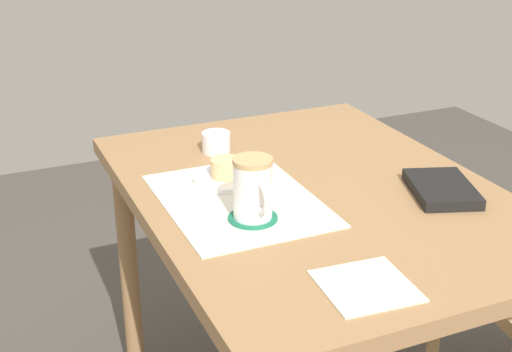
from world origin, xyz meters
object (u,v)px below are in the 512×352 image
(pastry_plate, at_px, (226,179))
(small_book, at_px, (442,189))
(dining_table, at_px, (313,227))
(pastry, at_px, (225,168))
(sugar_bowl, at_px, (216,142))
(coffee_mug, at_px, (253,189))

(pastry_plate, bearing_deg, small_book, 59.31)
(small_book, bearing_deg, pastry_plate, -101.56)
(dining_table, xyz_separation_m, small_book, (0.13, 0.24, 0.10))
(pastry_plate, bearing_deg, pastry, 0.00)
(pastry, distance_m, sugar_bowl, 0.19)
(coffee_mug, distance_m, sugar_bowl, 0.39)
(dining_table, xyz_separation_m, coffee_mug, (0.09, -0.18, 0.16))
(pastry, distance_m, small_book, 0.47)
(sugar_bowl, relative_size, small_book, 0.39)
(pastry, bearing_deg, sugar_bowl, 165.59)
(small_book, bearing_deg, pastry, -101.56)
(dining_table, distance_m, coffee_mug, 0.26)
(coffee_mug, height_order, sugar_bowl, coffee_mug)
(dining_table, height_order, pastry, pastry)
(pastry_plate, relative_size, coffee_mug, 1.15)
(dining_table, height_order, small_book, small_book)
(pastry, bearing_deg, pastry_plate, 180.00)
(coffee_mug, distance_m, small_book, 0.43)
(dining_table, height_order, sugar_bowl, sugar_bowl)
(dining_table, distance_m, sugar_bowl, 0.34)
(pastry, distance_m, coffee_mug, 0.20)
(dining_table, bearing_deg, small_book, 60.89)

